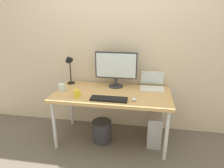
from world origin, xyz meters
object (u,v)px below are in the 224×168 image
at_px(keyboard, 109,99).
at_px(coffee_mug, 77,93).
at_px(wastebasket, 102,131).
at_px(laptop, 152,84).
at_px(desk_lamp, 69,63).
at_px(mouse, 134,99).
at_px(desk, 112,97).
at_px(monitor, 116,67).
at_px(computer_tower, 154,128).
at_px(glass_cup, 62,87).

bearing_deg(keyboard, coffee_mug, 176.55).
bearing_deg(wastebasket, coffee_mug, -151.96).
height_order(laptop, desk_lamp, desk_lamp).
bearing_deg(mouse, desk, 146.31).
xyz_separation_m(desk, laptop, (0.51, 0.26, 0.11)).
bearing_deg(wastebasket, mouse, -18.05).
distance_m(desk_lamp, wastebasket, 1.05).
height_order(desk, laptop, laptop).
height_order(laptop, mouse, laptop).
relative_size(monitor, mouse, 6.36).
bearing_deg(monitor, keyboard, -92.44).
bearing_deg(mouse, keyboard, -174.14).
relative_size(laptop, computer_tower, 0.76).
bearing_deg(desk_lamp, mouse, -24.63).
relative_size(desk_lamp, wastebasket, 1.48).
xyz_separation_m(keyboard, wastebasket, (-0.13, 0.17, -0.56)).
xyz_separation_m(laptop, coffee_mug, (-0.91, -0.46, -0.01)).
relative_size(desk, computer_tower, 3.58).
relative_size(computer_tower, wastebasket, 1.40).
distance_m(coffee_mug, wastebasket, 0.67).
distance_m(computer_tower, wastebasket, 0.71).
height_order(mouse, wastebasket, mouse).
relative_size(mouse, coffee_mug, 0.82).
bearing_deg(wastebasket, keyboard, -53.38).
height_order(desk, desk_lamp, desk_lamp).
relative_size(desk, coffee_mug, 13.70).
height_order(coffee_mug, glass_cup, coffee_mug).
bearing_deg(mouse, glass_cup, 170.33).
distance_m(keyboard, mouse, 0.30).
bearing_deg(laptop, monitor, -177.69).
height_order(keyboard, mouse, mouse).
height_order(keyboard, wastebasket, keyboard).
relative_size(coffee_mug, wastebasket, 0.37).
bearing_deg(wastebasket, desk_lamp, 150.46).
bearing_deg(computer_tower, desk, -176.43).
bearing_deg(glass_cup, monitor, 21.43).
distance_m(desk, wastebasket, 0.52).
relative_size(desk, keyboard, 3.41).
relative_size(desk_lamp, mouse, 4.94).
bearing_deg(desk, laptop, 26.60).
xyz_separation_m(coffee_mug, computer_tower, (0.97, 0.24, -0.54)).
relative_size(desk, mouse, 16.69).
distance_m(monitor, computer_tower, 0.97).
bearing_deg(computer_tower, wastebasket, -172.33).
distance_m(monitor, desk_lamp, 0.67).
xyz_separation_m(laptop, desk_lamp, (-1.16, -0.02, 0.26)).
xyz_separation_m(monitor, computer_tower, (0.55, -0.20, -0.77)).
bearing_deg(monitor, wastebasket, -116.32).
bearing_deg(laptop, desk, -153.40).
height_order(monitor, glass_cup, monitor).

